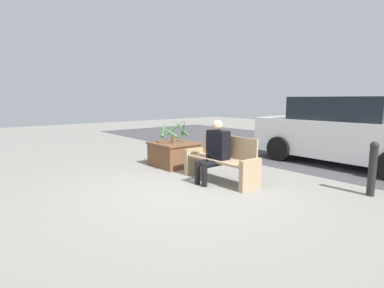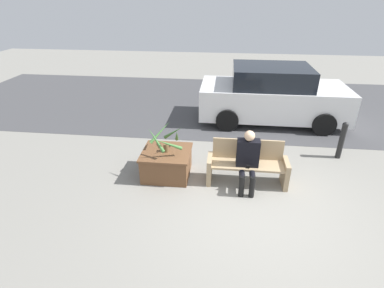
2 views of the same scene
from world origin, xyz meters
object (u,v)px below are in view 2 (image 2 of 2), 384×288
(potted_plant, at_px, (167,138))
(person_seated, at_px, (248,158))
(bench, at_px, (247,164))
(parked_car, at_px, (272,95))
(bollard_post, at_px, (342,139))
(planter_box, at_px, (167,162))

(potted_plant, bearing_deg, person_seated, -8.22)
(bench, bearing_deg, parked_car, 76.00)
(person_seated, bearing_deg, parked_car, 76.39)
(bollard_post, bearing_deg, parked_car, 122.04)
(bench, bearing_deg, planter_box, 177.99)
(bench, distance_m, planter_box, 1.62)
(bench, height_order, planter_box, bench)
(bench, xyz_separation_m, planter_box, (-1.62, 0.06, -0.10))
(person_seated, distance_m, planter_box, 1.65)
(bench, distance_m, person_seated, 0.29)
(bench, relative_size, potted_plant, 2.14)
(person_seated, bearing_deg, bench, 84.21)
(bench, bearing_deg, bollard_post, 29.48)
(person_seated, xyz_separation_m, potted_plant, (-1.58, 0.23, 0.21))
(planter_box, bearing_deg, potted_plant, -2.35)
(bench, distance_m, potted_plant, 1.66)
(bollard_post, bearing_deg, potted_plant, -162.80)
(person_seated, relative_size, bollard_post, 1.32)
(person_seated, relative_size, parked_car, 0.28)
(potted_plant, bearing_deg, bench, -2.01)
(person_seated, bearing_deg, planter_box, 171.86)
(planter_box, bearing_deg, bollard_post, 17.09)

